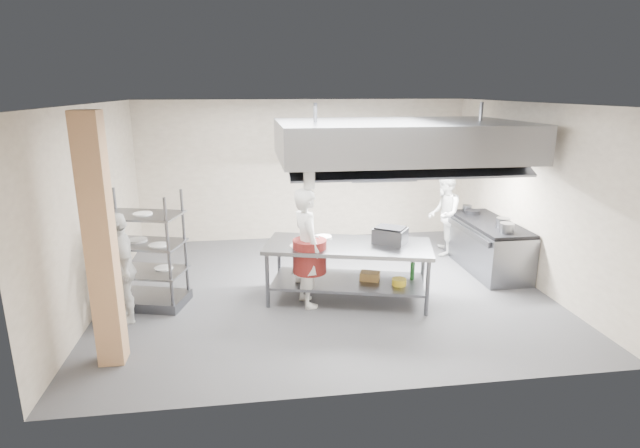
{
  "coord_description": "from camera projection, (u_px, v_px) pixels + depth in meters",
  "views": [
    {
      "loc": [
        -1.18,
        -7.66,
        3.22
      ],
      "look_at": [
        -0.05,
        0.2,
        1.06
      ],
      "focal_mm": 28.0,
      "sensor_mm": 36.0,
      "label": 1
    }
  ],
  "objects": [
    {
      "name": "floor",
      "position": [
        325.0,
        288.0,
        8.33
      ],
      "size": [
        7.0,
        7.0,
        0.0
      ],
      "primitive_type": "plane",
      "color": "#3A3A3D",
      "rests_on": "ground"
    },
    {
      "name": "ceiling",
      "position": [
        325.0,
        103.0,
        7.54
      ],
      "size": [
        7.0,
        7.0,
        0.0
      ],
      "primitive_type": "plane",
      "rotation": [
        3.14,
        0.0,
        0.0
      ],
      "color": "silver",
      "rests_on": "wall_back"
    },
    {
      "name": "wall_back",
      "position": [
        304.0,
        171.0,
        10.8
      ],
      "size": [
        7.0,
        0.0,
        7.0
      ],
      "primitive_type": "plane",
      "rotation": [
        1.57,
        0.0,
        0.0
      ],
      "color": "#A29380",
      "rests_on": "ground"
    },
    {
      "name": "wall_left",
      "position": [
        94.0,
        207.0,
        7.45
      ],
      "size": [
        0.0,
        6.0,
        6.0
      ],
      "primitive_type": "plane",
      "rotation": [
        1.57,
        0.0,
        1.57
      ],
      "color": "#A29380",
      "rests_on": "ground"
    },
    {
      "name": "wall_right",
      "position": [
        530.0,
        194.0,
        8.41
      ],
      "size": [
        0.0,
        6.0,
        6.0
      ],
      "primitive_type": "plane",
      "rotation": [
        1.57,
        0.0,
        -1.57
      ],
      "color": "#A29380",
      "rests_on": "ground"
    },
    {
      "name": "column",
      "position": [
        101.0,
        244.0,
        5.72
      ],
      "size": [
        0.3,
        0.3,
        3.0
      ],
      "primitive_type": "cube",
      "color": "tan",
      "rests_on": "floor"
    },
    {
      "name": "exhaust_hood",
      "position": [
        399.0,
        140.0,
        8.25
      ],
      "size": [
        4.0,
        2.5,
        0.6
      ],
      "primitive_type": "cube",
      "color": "slate",
      "rests_on": "ceiling"
    },
    {
      "name": "hood_strip_a",
      "position": [
        345.0,
        160.0,
        8.22
      ],
      "size": [
        1.6,
        0.12,
        0.04
      ],
      "primitive_type": "cube",
      "color": "white",
      "rests_on": "exhaust_hood"
    },
    {
      "name": "hood_strip_b",
      "position": [
        450.0,
        158.0,
        8.46
      ],
      "size": [
        1.6,
        0.12,
        0.04
      ],
      "primitive_type": "cube",
      "color": "white",
      "rests_on": "exhaust_hood"
    },
    {
      "name": "wall_shelf",
      "position": [
        387.0,
        170.0,
        10.89
      ],
      "size": [
        1.5,
        0.28,
        0.04
      ],
      "primitive_type": "cube",
      "color": "slate",
      "rests_on": "wall_back"
    },
    {
      "name": "island",
      "position": [
        348.0,
        272.0,
        7.77
      ],
      "size": [
        2.71,
        1.67,
        0.91
      ],
      "primitive_type": null,
      "rotation": [
        0.0,
        0.0,
        -0.26
      ],
      "color": "gray",
      "rests_on": "floor"
    },
    {
      "name": "island_worktop",
      "position": [
        348.0,
        246.0,
        7.66
      ],
      "size": [
        2.71,
        1.67,
        0.06
      ],
      "primitive_type": "cube",
      "rotation": [
        0.0,
        0.0,
        -0.26
      ],
      "color": "slate",
      "rests_on": "island"
    },
    {
      "name": "island_undershelf",
      "position": [
        348.0,
        281.0,
        7.81
      ],
      "size": [
        2.49,
        1.52,
        0.04
      ],
      "primitive_type": "cube",
      "rotation": [
        0.0,
        0.0,
        -0.26
      ],
      "color": "slate",
      "rests_on": "island"
    },
    {
      "name": "pass_rack",
      "position": [
        143.0,
        250.0,
        7.47
      ],
      "size": [
        1.32,
        0.98,
        1.76
      ],
      "primitive_type": null,
      "rotation": [
        0.0,
        0.0,
        -0.27
      ],
      "color": "gray",
      "rests_on": "floor"
    },
    {
      "name": "cooking_range",
      "position": [
        487.0,
        247.0,
        9.11
      ],
      "size": [
        0.8,
        2.0,
        0.84
      ],
      "primitive_type": "cube",
      "color": "slate",
      "rests_on": "floor"
    },
    {
      "name": "range_top",
      "position": [
        489.0,
        223.0,
        8.99
      ],
      "size": [
        0.78,
        1.96,
        0.06
      ],
      "primitive_type": "cube",
      "color": "black",
      "rests_on": "cooking_range"
    },
    {
      "name": "chef_head",
      "position": [
        307.0,
        247.0,
        7.48
      ],
      "size": [
        0.58,
        0.75,
        1.82
      ],
      "primitive_type": "imported",
      "rotation": [
        0.0,
        0.0,
        1.81
      ],
      "color": "white",
      "rests_on": "floor"
    },
    {
      "name": "chef_line",
      "position": [
        444.0,
        215.0,
        9.85
      ],
      "size": [
        0.87,
        0.96,
        1.62
      ],
      "primitive_type": "imported",
      "rotation": [
        0.0,
        0.0,
        -1.96
      ],
      "color": "white",
      "rests_on": "floor"
    },
    {
      "name": "chef_plating",
      "position": [
        121.0,
        268.0,
        6.97
      ],
      "size": [
        0.69,
        1.01,
        1.6
      ],
      "primitive_type": "imported",
      "rotation": [
        0.0,
        0.0,
        -1.21
      ],
      "color": "silver",
      "rests_on": "floor"
    },
    {
      "name": "griddle",
      "position": [
        390.0,
        236.0,
        7.68
      ],
      "size": [
        0.6,
        0.58,
        0.23
      ],
      "primitive_type": "cube",
      "rotation": [
        0.0,
        0.0,
        -0.61
      ],
      "color": "slate",
      "rests_on": "island_worktop"
    },
    {
      "name": "wicker_basket",
      "position": [
        370.0,
        276.0,
        7.79
      ],
      "size": [
        0.35,
        0.3,
        0.13
      ],
      "primitive_type": "cube",
      "rotation": [
        0.0,
        0.0,
        -0.39
      ],
      "color": "olive",
      "rests_on": "island_undershelf"
    },
    {
      "name": "stockpot",
      "position": [
        503.0,
        222.0,
        8.62
      ],
      "size": [
        0.23,
        0.23,
        0.16
      ],
      "primitive_type": "cylinder",
      "color": "gray",
      "rests_on": "range_top"
    },
    {
      "name": "plate_stack",
      "position": [
        145.0,
        270.0,
        7.55
      ],
      "size": [
        0.28,
        0.28,
        0.05
      ],
      "primitive_type": "cylinder",
      "color": "white",
      "rests_on": "pass_rack"
    }
  ]
}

